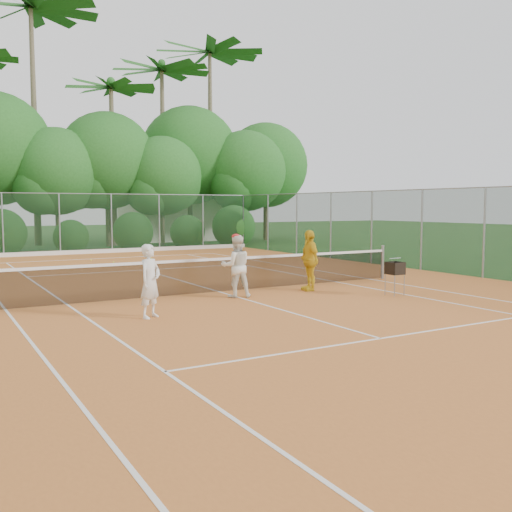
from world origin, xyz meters
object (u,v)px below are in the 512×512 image
(player_center_grp, at_px, (236,266))
(player_yellow, at_px, (309,260))
(player_white, at_px, (150,281))
(ball_hopper, at_px, (395,269))

(player_center_grp, relative_size, player_yellow, 0.97)
(player_white, height_order, player_yellow, player_yellow)
(player_white, height_order, ball_hopper, player_white)
(player_white, relative_size, player_yellow, 0.92)
(player_white, bearing_deg, ball_hopper, -36.29)
(player_center_grp, relative_size, ball_hopper, 1.85)
(player_yellow, relative_size, ball_hopper, 1.91)
(player_white, bearing_deg, player_center_grp, -5.52)
(player_white, distance_m, player_yellow, 5.46)
(player_white, distance_m, player_center_grp, 3.27)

